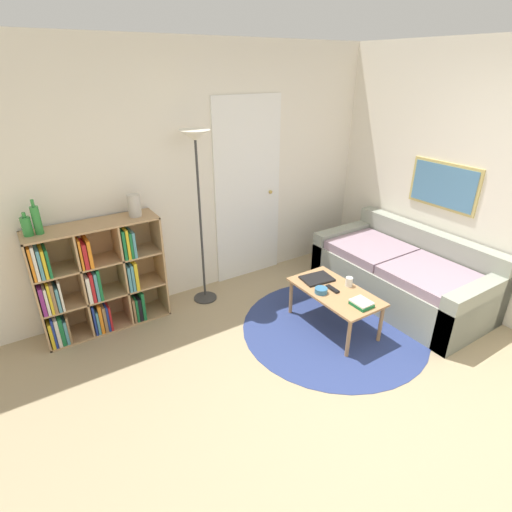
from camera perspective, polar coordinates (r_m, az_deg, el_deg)
ground_plane at (r=3.23m, az=17.51°, el=-22.51°), size 14.00×14.00×0.00m
wall_back at (r=4.37m, az=-6.45°, el=11.42°), size 7.03×0.11×2.60m
wall_right at (r=4.74m, az=24.31°, el=10.61°), size 0.08×5.55×2.60m
rug at (r=4.08m, az=11.01°, el=-9.99°), size 1.79×1.79×0.01m
bookshelf at (r=4.06m, az=-22.12°, el=-3.40°), size 1.15×0.34×1.07m
floor_lamp at (r=3.94m, az=-8.48°, el=13.26°), size 0.29×0.29×1.81m
couch at (r=4.66m, az=20.32°, el=-2.53°), size 0.93×1.84×0.74m
coffee_table at (r=3.91m, az=11.20°, el=-5.42°), size 0.49×0.91×0.41m
laptop at (r=4.05m, az=8.70°, el=-3.21°), size 0.33×0.26×0.02m
bowl at (r=3.82m, az=9.28°, el=-4.88°), size 0.12×0.12×0.05m
book_stack_on_table at (r=3.70m, az=14.84°, el=-6.57°), size 0.15×0.18×0.04m
cup at (r=3.97m, az=13.15°, el=-3.61°), size 0.07×0.07×0.09m
remote at (r=3.89m, az=10.88°, el=-4.65°), size 0.05×0.16×0.02m
bottle_left at (r=3.79m, az=-29.94°, el=3.72°), size 0.08×0.08×0.20m
bottle_middle at (r=3.77m, az=-28.85°, el=4.56°), size 0.07×0.07×0.30m
vase_on_shelf at (r=3.89m, az=-16.99°, el=6.92°), size 0.12×0.12×0.21m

